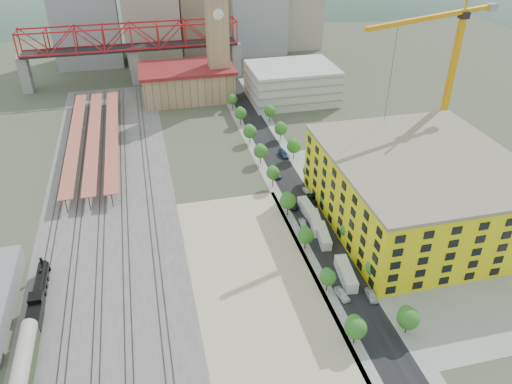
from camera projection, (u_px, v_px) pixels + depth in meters
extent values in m
plane|color=#474C38|center=(241.00, 200.00, 140.15)|extent=(400.00, 400.00, 0.00)
cube|color=#605E59|center=(110.00, 184.00, 147.42)|extent=(36.00, 165.00, 0.06)
cube|color=tan|center=(253.00, 275.00, 113.35)|extent=(28.00, 67.00, 0.06)
cube|color=black|center=(281.00, 168.00, 155.69)|extent=(12.00, 170.00, 0.06)
cube|color=gray|center=(264.00, 170.00, 154.60)|extent=(3.00, 170.00, 0.04)
cube|color=gray|center=(298.00, 166.00, 156.79)|extent=(3.00, 170.00, 0.04)
cube|color=gray|center=(422.00, 218.00, 132.57)|extent=(50.00, 90.00, 0.06)
cube|color=#382B23|center=(58.00, 190.00, 144.43)|extent=(0.12, 160.00, 0.18)
cube|color=#382B23|center=(63.00, 190.00, 144.72)|extent=(0.12, 160.00, 0.18)
cube|color=#382B23|center=(79.00, 188.00, 145.63)|extent=(0.12, 160.00, 0.18)
cube|color=#382B23|center=(84.00, 187.00, 145.91)|extent=(0.12, 160.00, 0.18)
cube|color=#382B23|center=(101.00, 185.00, 146.82)|extent=(0.12, 160.00, 0.18)
cube|color=#382B23|center=(106.00, 185.00, 147.10)|extent=(0.12, 160.00, 0.18)
cube|color=#382B23|center=(121.00, 183.00, 148.01)|extent=(0.12, 160.00, 0.18)
cube|color=#382B23|center=(126.00, 182.00, 148.30)|extent=(0.12, 160.00, 0.18)
cube|color=#382B23|center=(145.00, 180.00, 149.40)|extent=(0.12, 160.00, 0.18)
cube|color=#382B23|center=(150.00, 179.00, 149.69)|extent=(0.12, 160.00, 0.18)
cube|color=#B66046|center=(75.00, 137.00, 165.83)|extent=(4.00, 80.00, 0.25)
cylinder|color=black|center=(76.00, 142.00, 166.88)|extent=(0.24, 0.24, 4.00)
cube|color=#B66046|center=(94.00, 135.00, 167.02)|extent=(4.00, 80.00, 0.25)
cylinder|color=black|center=(95.00, 140.00, 168.08)|extent=(0.24, 0.24, 4.00)
cube|color=#B66046|center=(112.00, 133.00, 168.21)|extent=(4.00, 80.00, 0.25)
cylinder|color=black|center=(113.00, 139.00, 169.27)|extent=(0.24, 0.24, 4.00)
cube|color=tan|center=(187.00, 84.00, 203.64)|extent=(36.00, 22.00, 12.00)
cube|color=maroon|center=(186.00, 68.00, 200.20)|extent=(38.00, 24.00, 1.20)
cube|color=tan|center=(218.00, 49.00, 197.17)|extent=(8.00, 8.00, 40.00)
cylinder|color=white|center=(218.00, 14.00, 186.38)|extent=(4.00, 0.30, 4.00)
cube|color=silver|center=(292.00, 83.00, 201.36)|extent=(34.00, 26.00, 14.00)
cube|color=gray|center=(25.00, 74.00, 208.91)|extent=(4.00, 6.00, 15.00)
cube|color=gray|center=(236.00, 59.00, 226.79)|extent=(4.00, 6.00, 15.00)
cube|color=gray|center=(135.00, 67.00, 217.85)|extent=(4.00, 6.00, 15.00)
cube|color=black|center=(132.00, 48.00, 213.62)|extent=(90.00, 9.00, 1.00)
cube|color=yellow|center=(418.00, 191.00, 127.23)|extent=(44.00, 50.00, 18.00)
cube|color=gray|center=(425.00, 159.00, 122.26)|extent=(44.60, 50.60, 0.80)
cube|color=#9EA0A3|center=(86.00, 23.00, 236.67)|extent=(30.00, 25.00, 38.00)
cube|color=#B2A58C|center=(149.00, 7.00, 234.81)|extent=(26.00, 22.00, 52.00)
cube|color=gray|center=(203.00, 21.00, 258.37)|extent=(24.00, 24.00, 30.00)
cube|color=#B2A58C|center=(298.00, 4.00, 260.47)|extent=(22.00, 20.00, 44.00)
cube|color=brown|center=(174.00, 22.00, 264.89)|extent=(20.00, 20.00, 26.00)
ellipsoid|color=#4C6B59|center=(66.00, 107.00, 374.75)|extent=(396.00, 216.00, 180.00)
ellipsoid|color=#4C6B59|center=(224.00, 122.00, 411.28)|extent=(484.00, 264.00, 220.00)
ellipsoid|color=#4C6B59|center=(362.00, 84.00, 423.49)|extent=(418.00, 228.00, 190.00)
cylinder|color=black|center=(41.00, 282.00, 108.22)|extent=(2.45, 11.74, 2.45)
cube|color=black|center=(37.00, 301.00, 102.87)|extent=(2.74, 2.94, 3.13)
cylinder|color=black|center=(41.00, 261.00, 111.32)|extent=(0.68, 0.68, 1.57)
sphere|color=black|center=(40.00, 271.00, 109.16)|extent=(0.98, 0.98, 0.98)
cone|color=black|center=(46.00, 267.00, 114.49)|extent=(2.54, 1.57, 2.54)
cube|color=black|center=(34.00, 319.00, 99.55)|extent=(2.74, 5.87, 2.74)
cube|color=#283D21|center=(25.00, 367.00, 89.24)|extent=(2.84, 17.61, 3.13)
cylinder|color=#ADA899|center=(22.00, 360.00, 88.36)|extent=(3.03, 17.61, 3.03)
cube|color=orange|center=(447.00, 93.00, 150.23)|extent=(1.56, 1.56, 43.81)
cube|color=black|center=(464.00, 15.00, 138.13)|extent=(2.43, 2.43, 1.95)
cube|color=orange|center=(419.00, 20.00, 129.09)|extent=(35.30, 13.36, 1.17)
cube|color=orange|center=(478.00, 9.00, 140.30)|extent=(11.41, 4.97, 1.17)
cube|color=gray|center=(491.00, 7.00, 143.10)|extent=(3.56, 3.26, 1.95)
cube|color=silver|center=(346.00, 274.00, 111.77)|extent=(3.88, 10.61, 2.84)
cube|color=silver|center=(323.00, 236.00, 124.05)|extent=(3.75, 9.62, 2.57)
cube|color=silver|center=(316.00, 223.00, 128.60)|extent=(3.99, 9.98, 2.66)
cube|color=silver|center=(308.00, 210.00, 133.73)|extent=(3.08, 10.00, 2.70)
imported|color=silver|center=(342.00, 294.00, 107.10)|extent=(2.55, 4.86, 1.58)
imported|color=gray|center=(303.00, 223.00, 129.53)|extent=(1.85, 4.28, 1.37)
imported|color=black|center=(292.00, 205.00, 136.98)|extent=(2.99, 5.59, 1.49)
imported|color=navy|center=(276.00, 174.00, 151.19)|extent=(2.66, 5.63, 1.59)
imported|color=silver|center=(371.00, 295.00, 106.83)|extent=(2.06, 4.63, 1.55)
imported|color=#A2A1A6|center=(307.00, 191.00, 142.93)|extent=(1.63, 4.08, 1.32)
imported|color=black|center=(311.00, 199.00, 139.45)|extent=(3.09, 5.40, 1.42)
imported|color=navy|center=(284.00, 154.00, 162.20)|extent=(2.81, 5.75, 1.61)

